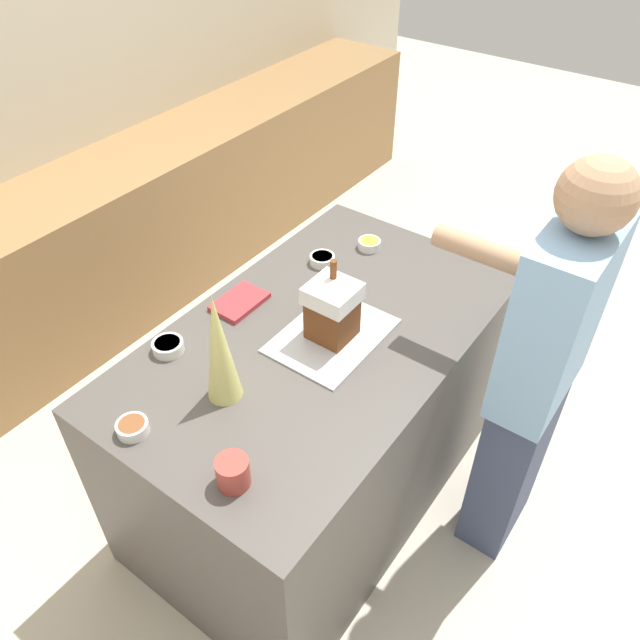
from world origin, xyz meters
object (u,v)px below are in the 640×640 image
at_px(cookbook, 240,302).
at_px(decorative_tree, 219,348).
at_px(gingerbread_house, 332,310).
at_px(candy_bowl_center_rear, 322,259).
at_px(candy_bowl_far_right, 369,244).
at_px(person, 536,378).
at_px(baking_tray, 332,335).
at_px(mug, 233,472).
at_px(candy_bowl_behind_tray, 168,346).
at_px(candy_bowl_beside_tree, 132,427).

bearing_deg(cookbook, decorative_tree, -144.05).
height_order(gingerbread_house, cookbook, gingerbread_house).
xyz_separation_m(candy_bowl_center_rear, candy_bowl_far_right, (0.21, -0.10, 0.00)).
bearing_deg(person, baking_tray, 112.71).
bearing_deg(baking_tray, cookbook, 98.36).
distance_m(baking_tray, person, 0.72).
height_order(baking_tray, person, person).
distance_m(gingerbread_house, mug, 0.69).
height_order(decorative_tree, candy_bowl_behind_tray, decorative_tree).
relative_size(baking_tray, decorative_tree, 1.07).
distance_m(gingerbread_house, candy_bowl_center_rear, 0.47).
xyz_separation_m(decorative_tree, candy_bowl_center_rear, (0.78, 0.17, -0.18)).
bearing_deg(candy_bowl_behind_tray, mug, -116.10).
bearing_deg(cookbook, candy_bowl_far_right, -17.68).
bearing_deg(cookbook, candy_bowl_beside_tree, -167.06).
distance_m(baking_tray, candy_bowl_center_rear, 0.45).
xyz_separation_m(cookbook, mug, (-0.61, -0.53, 0.04)).
height_order(candy_bowl_center_rear, candy_bowl_beside_tree, candy_bowl_beside_tree).
bearing_deg(candy_bowl_behind_tray, gingerbread_house, -46.40).
bearing_deg(person, candy_bowl_center_rear, 85.99).
xyz_separation_m(decorative_tree, person, (0.71, -0.79, -0.25)).
bearing_deg(candy_bowl_far_right, person, -107.74).
xyz_separation_m(gingerbread_house, decorative_tree, (-0.43, 0.12, 0.08)).
relative_size(candy_bowl_beside_tree, person, 0.06).
distance_m(candy_bowl_beside_tree, cookbook, 0.68).
bearing_deg(baking_tray, mug, -168.79).
bearing_deg(gingerbread_house, baking_tray, -147.01).
distance_m(gingerbread_house, candy_bowl_behind_tray, 0.59).
height_order(baking_tray, gingerbread_house, gingerbread_house).
distance_m(candy_bowl_center_rear, candy_bowl_behind_tray, 0.76).
bearing_deg(cookbook, candy_bowl_center_rear, -13.64).
bearing_deg(gingerbread_house, candy_bowl_far_right, 19.51).
bearing_deg(candy_bowl_beside_tree, person, -42.33).
xyz_separation_m(baking_tray, gingerbread_house, (0.00, 0.00, 0.12)).
relative_size(candy_bowl_beside_tree, mug, 1.02).
height_order(gingerbread_house, decorative_tree, decorative_tree).
bearing_deg(candy_bowl_far_right, cookbook, 162.32).
bearing_deg(baking_tray, person, -67.29).
relative_size(decorative_tree, person, 0.24).
height_order(candy_bowl_center_rear, mug, mug).
height_order(candy_bowl_far_right, candy_bowl_beside_tree, same).
relative_size(candy_bowl_center_rear, cookbook, 0.50).
xyz_separation_m(candy_bowl_center_rear, mug, (-1.02, -0.43, 0.03)).
bearing_deg(candy_bowl_far_right, mug, -164.95).
relative_size(baking_tray, gingerbread_house, 1.51).
xyz_separation_m(mug, person, (0.95, -0.53, -0.09)).
bearing_deg(gingerbread_house, person, -67.32).
xyz_separation_m(baking_tray, mug, (-0.67, -0.13, 0.04)).
xyz_separation_m(decorative_tree, candy_bowl_behind_tray, (0.03, 0.30, -0.18)).
bearing_deg(mug, candy_bowl_center_rear, 22.78).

